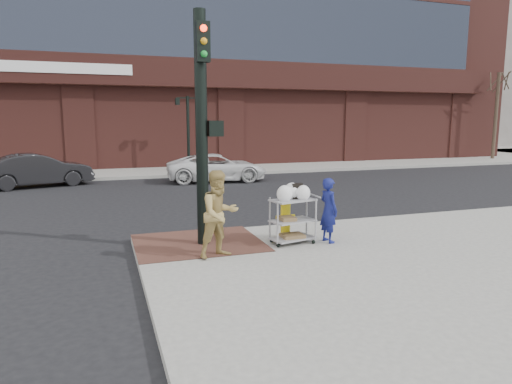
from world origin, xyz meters
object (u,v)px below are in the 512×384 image
object	(u,v)px
woman_blue	(329,210)
minivan_white	(217,168)
utility_cart	(293,216)
fire_hydrant	(285,218)
traffic_signal_pole	(203,122)
pedestrian_tan	(220,214)
sedan_dark	(38,170)
lamp_post	(188,125)

from	to	relation	value
woman_blue	minivan_white	bearing A→B (deg)	-9.83
utility_cart	fire_hydrant	size ratio (longest dim) A/B	1.40
traffic_signal_pole	minivan_white	world-z (taller)	traffic_signal_pole
minivan_white	pedestrian_tan	bearing A→B (deg)	172.03
minivan_white	utility_cart	bearing A→B (deg)	179.92
sedan_dark	utility_cart	distance (m)	14.20
sedan_dark	minivan_white	distance (m)	7.83
sedan_dark	fire_hydrant	xyz separation A→B (m)	(6.61, -12.13, -0.08)
traffic_signal_pole	utility_cart	size ratio (longest dim) A/B	3.71
minivan_white	fire_hydrant	world-z (taller)	minivan_white
utility_cart	fire_hydrant	xyz separation A→B (m)	(0.01, 0.44, -0.12)
traffic_signal_pole	minivan_white	size ratio (longest dim) A/B	1.07
pedestrian_tan	minivan_white	world-z (taller)	pedestrian_tan
traffic_signal_pole	minivan_white	bearing A→B (deg)	74.70
lamp_post	pedestrian_tan	xyz separation A→B (m)	(-2.39, -16.27, -1.59)
traffic_signal_pole	woman_blue	distance (m)	3.39
traffic_signal_pole	sedan_dark	size ratio (longest dim) A/B	1.14
lamp_post	sedan_dark	bearing A→B (deg)	-155.80
lamp_post	woman_blue	xyz separation A→B (m)	(0.20, -15.96, -1.74)
lamp_post	sedan_dark	world-z (taller)	lamp_post
woman_blue	fire_hydrant	world-z (taller)	woman_blue
minivan_white	fire_hydrant	distance (m)	11.41
woman_blue	pedestrian_tan	bearing A→B (deg)	88.95
traffic_signal_pole	pedestrian_tan	world-z (taller)	traffic_signal_pole
woman_blue	sedan_dark	xyz separation A→B (m)	(-7.41, 12.72, -0.16)
minivan_white	fire_hydrant	size ratio (longest dim) A/B	4.88
traffic_signal_pole	woman_blue	size ratio (longest dim) A/B	3.42
minivan_white	utility_cart	size ratio (longest dim) A/B	3.48
woman_blue	traffic_signal_pole	bearing A→B (deg)	66.78
woman_blue	fire_hydrant	xyz separation A→B (m)	(-0.80, 0.59, -0.24)
lamp_post	fire_hydrant	xyz separation A→B (m)	(-0.59, -15.37, -1.98)
lamp_post	fire_hydrant	size ratio (longest dim) A/B	4.16
minivan_white	utility_cart	world-z (taller)	utility_cart
fire_hydrant	lamp_post	bearing A→B (deg)	87.78
lamp_post	minivan_white	size ratio (longest dim) A/B	0.85
lamp_post	pedestrian_tan	world-z (taller)	lamp_post
woman_blue	utility_cart	size ratio (longest dim) A/B	1.08
minivan_white	traffic_signal_pole	bearing A→B (deg)	170.42
woman_blue	sedan_dark	world-z (taller)	woman_blue
woman_blue	pedestrian_tan	world-z (taller)	pedestrian_tan
sedan_dark	fire_hydrant	distance (m)	13.81
woman_blue	minivan_white	xyz separation A→B (m)	(0.39, 11.94, -0.23)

